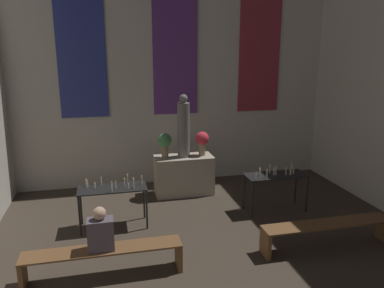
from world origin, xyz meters
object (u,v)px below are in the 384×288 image
object	(u,v)px
pew_back_right	(328,229)
flower_vase_right	(202,140)
person_seated	(101,232)
pew_back_left	(104,256)
statue	(184,128)
candle_rack_right	(276,179)
candle_rack_left	(113,192)
altar	(184,175)
flower_vase_left	(165,142)

from	to	relation	value
pew_back_right	flower_vase_right	bearing A→B (deg)	115.15
person_seated	flower_vase_right	bearing A→B (deg)	52.57
pew_back_left	person_seated	distance (m)	0.38
statue	candle_rack_right	world-z (taller)	statue
statue	candle_rack_left	size ratio (longest dim) A/B	1.13
altar	pew_back_right	distance (m)	3.39
flower_vase_left	pew_back_left	xyz separation A→B (m)	(-1.35, -2.88, -0.88)
flower_vase_right	person_seated	world-z (taller)	flower_vase_right
flower_vase_left	candle_rack_left	distance (m)	1.84
statue	flower_vase_left	size ratio (longest dim) A/B	2.55
flower_vase_left	altar	bearing A→B (deg)	0.00
candle_rack_right	pew_back_right	distance (m)	1.61
candle_rack_left	pew_back_right	distance (m)	3.72
altar	statue	bearing A→B (deg)	0.00
candle_rack_right	person_seated	xyz separation A→B (m)	(-3.38, -1.57, 0.05)
flower_vase_left	person_seated	bearing A→B (deg)	-115.46
pew_back_left	person_seated	world-z (taller)	person_seated
flower_vase_right	person_seated	distance (m)	3.66
candle_rack_right	person_seated	distance (m)	3.72
pew_back_left	candle_rack_left	bearing A→B (deg)	83.16
statue	pew_back_right	xyz separation A→B (m)	(1.77, -2.88, -1.18)
candle_rack_left	flower_vase_left	bearing A→B (deg)	48.42
flower_vase_right	pew_back_left	distance (m)	3.72
flower_vase_left	flower_vase_right	size ratio (longest dim) A/B	1.00
pew_back_right	person_seated	size ratio (longest dim) A/B	3.50
altar	pew_back_left	xyz separation A→B (m)	(-1.77, -2.88, -0.10)
candle_rack_left	person_seated	bearing A→B (deg)	-97.52
person_seated	candle_rack_left	bearing A→B (deg)	82.48
statue	flower_vase_left	distance (m)	0.51
statue	candle_rack_left	bearing A→B (deg)	-140.31
flower_vase_left	flower_vase_right	xyz separation A→B (m)	(0.83, 0.00, 0.00)
candle_rack_right	pew_back_left	world-z (taller)	candle_rack_right
flower_vase_left	candle_rack_left	size ratio (longest dim) A/B	0.44
flower_vase_right	pew_back_right	size ratio (longest dim) A/B	0.24
flower_vase_left	flower_vase_right	bearing A→B (deg)	0.00
flower_vase_right	candle_rack_left	xyz separation A→B (m)	(-2.00, -1.31, -0.54)
flower_vase_right	pew_back_right	distance (m)	3.30
altar	pew_back_left	bearing A→B (deg)	-121.56
flower_vase_left	candle_rack_right	world-z (taller)	flower_vase_left
altar	statue	xyz separation A→B (m)	(0.00, 0.00, 1.07)
altar	pew_back_left	world-z (taller)	altar
pew_back_left	person_seated	size ratio (longest dim) A/B	3.50
altar	person_seated	xyz separation A→B (m)	(-1.79, -2.88, 0.28)
altar	pew_back_right	xyz separation A→B (m)	(1.77, -2.88, -0.10)
altar	candle_rack_right	distance (m)	2.07
altar	pew_back_left	size ratio (longest dim) A/B	0.58
pew_back_left	pew_back_right	size ratio (longest dim) A/B	1.00
altar	flower_vase_right	world-z (taller)	flower_vase_right
flower_vase_right	candle_rack_right	world-z (taller)	flower_vase_right
statue	flower_vase_left	world-z (taller)	statue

